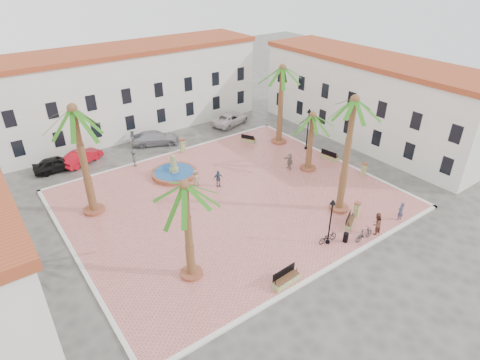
{
  "coord_description": "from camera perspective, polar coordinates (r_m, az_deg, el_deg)",
  "views": [
    {
      "loc": [
        -16.44,
        -23.92,
        18.48
      ],
      "look_at": [
        1.0,
        0.0,
        1.6
      ],
      "focal_mm": 30.0,
      "sensor_mm": 36.0,
      "label": 1
    }
  ],
  "objects": [
    {
      "name": "building_east",
      "position": [
        46.84,
        17.94,
        10.92
      ],
      "size": [
        7.4,
        26.4,
        9.0
      ],
      "rotation": [
        0.0,
        0.0,
        1.57
      ],
      "color": "white",
      "rests_on": "ground"
    },
    {
      "name": "ground",
      "position": [
        34.41,
        -1.35,
        -2.8
      ],
      "size": [
        120.0,
        120.0,
        0.0
      ],
      "primitive_type": "plane",
      "color": "#56544F",
      "rests_on": "ground"
    },
    {
      "name": "lamppost_e",
      "position": [
        42.42,
        9.7,
        8.16
      ],
      "size": [
        0.49,
        0.49,
        4.51
      ],
      "color": "black",
      "rests_on": "plaza"
    },
    {
      "name": "palm_e",
      "position": [
        37.51,
        10.22,
        8.01
      ],
      "size": [
        4.81,
        4.81,
        5.84
      ],
      "color": "#9E5135",
      "rests_on": "plaza"
    },
    {
      "name": "kerb_s",
      "position": [
        27.85,
        12.04,
        -12.47
      ],
      "size": [
        26.3,
        0.3,
        0.16
      ],
      "primitive_type": "cube",
      "color": "silver",
      "rests_on": "ground"
    },
    {
      "name": "plaza",
      "position": [
        34.37,
        -1.35,
        -2.7
      ],
      "size": [
        26.0,
        22.0,
        0.15
      ],
      "primitive_type": "cube",
      "color": "#D6746D",
      "rests_on": "ground"
    },
    {
      "name": "bollard_se",
      "position": [
        33.0,
        16.27,
        -4.03
      ],
      "size": [
        0.56,
        0.56,
        1.28
      ],
      "rotation": [
        0.0,
        0.0,
        0.26
      ],
      "color": "#929F60",
      "rests_on": "plaza"
    },
    {
      "name": "bench_e",
      "position": [
        41.68,
        12.61,
        3.27
      ],
      "size": [
        0.9,
        1.94,
        0.99
      ],
      "rotation": [
        0.0,
        0.0,
        1.75
      ],
      "color": "#929F60",
      "rests_on": "plaza"
    },
    {
      "name": "bench_s",
      "position": [
        26.27,
        6.55,
        -13.91
      ],
      "size": [
        2.04,
        0.73,
        1.06
      ],
      "rotation": [
        0.0,
        0.0,
        0.06
      ],
      "color": "#929F60",
      "rests_on": "plaza"
    },
    {
      "name": "palm_nw",
      "position": [
        31.35,
        -22.44,
        7.8
      ],
      "size": [
        5.45,
        5.45,
        9.12
      ],
      "color": "#9E5135",
      "rests_on": "plaza"
    },
    {
      "name": "cyclist_b",
      "position": [
        31.4,
        18.84,
        -5.88
      ],
      "size": [
        0.9,
        0.72,
        1.78
      ],
      "primitive_type": "imported",
      "rotation": [
        0.0,
        0.0,
        3.19
      ],
      "color": "brown",
      "rests_on": "plaza"
    },
    {
      "name": "kerb_w",
      "position": [
        30.38,
        -22.24,
        -10.25
      ],
      "size": [
        0.3,
        22.3,
        0.16
      ],
      "primitive_type": "cube",
      "color": "silver",
      "rests_on": "ground"
    },
    {
      "name": "bench_se",
      "position": [
        32.14,
        15.37,
        -5.78
      ],
      "size": [
        1.68,
        1.21,
        0.87
      ],
      "rotation": [
        0.0,
        0.0,
        0.49
      ],
      "color": "#929F60",
      "rests_on": "plaza"
    },
    {
      "name": "cyclist_a",
      "position": [
        33.67,
        21.89,
        -4.15
      ],
      "size": [
        0.62,
        0.46,
        1.57
      ],
      "primitive_type": "imported",
      "rotation": [
        0.0,
        0.0,
        2.98
      ],
      "color": "#3A3D53",
      "rests_on": "plaza"
    },
    {
      "name": "pedestrian_fountain_b",
      "position": [
        35.71,
        -3.13,
        0.21
      ],
      "size": [
        0.97,
        0.56,
        1.56
      ],
      "primitive_type": "imported",
      "rotation": [
        0.0,
        0.0,
        -0.2
      ],
      "color": "#354861",
      "rests_on": "plaza"
    },
    {
      "name": "car_white",
      "position": [
        49.63,
        -1.35,
        8.71
      ],
      "size": [
        5.64,
        3.8,
        1.44
      ],
      "primitive_type": "imported",
      "rotation": [
        0.0,
        0.0,
        1.87
      ],
      "color": "silver",
      "rests_on": "ground"
    },
    {
      "name": "car_silver",
      "position": [
        45.12,
        -11.99,
        5.87
      ],
      "size": [
        5.51,
        3.91,
        1.48
      ],
      "primitive_type": "imported",
      "rotation": [
        0.0,
        0.0,
        1.17
      ],
      "color": "#9B9BA3",
      "rests_on": "ground"
    },
    {
      "name": "bench_ne",
      "position": [
        44.58,
        1.19,
        5.75
      ],
      "size": [
        1.23,
        1.68,
        0.87
      ],
      "rotation": [
        0.0,
        0.0,
        2.07
      ],
      "color": "#929F60",
      "rests_on": "plaza"
    },
    {
      "name": "bicycle_b",
      "position": [
        30.69,
        17.23,
        -7.36
      ],
      "size": [
        1.74,
        0.55,
        1.04
      ],
      "primitive_type": "imported",
      "rotation": [
        0.0,
        0.0,
        1.54
      ],
      "color": "black",
      "rests_on": "plaza"
    },
    {
      "name": "litter_bin",
      "position": [
        30.26,
        14.8,
        -7.89
      ],
      "size": [
        0.38,
        0.38,
        0.73
      ],
      "primitive_type": "cylinder",
      "color": "black",
      "rests_on": "plaza"
    },
    {
      "name": "lamppost_s",
      "position": [
        28.59,
        12.87,
        -4.72
      ],
      "size": [
        0.41,
        0.41,
        3.73
      ],
      "color": "black",
      "rests_on": "plaza"
    },
    {
      "name": "bollard_e",
      "position": [
        39.24,
        17.19,
        1.47
      ],
      "size": [
        0.49,
        0.49,
        1.24
      ],
      "rotation": [
        0.0,
        0.0,
        0.11
      ],
      "color": "#929F60",
      "rests_on": "plaza"
    },
    {
      "name": "kerb_n",
      "position": [
        42.76,
        -9.84,
        3.74
      ],
      "size": [
        26.3,
        0.3,
        0.16
      ],
      "primitive_type": "cube",
      "color": "silver",
      "rests_on": "ground"
    },
    {
      "name": "kerb_e",
      "position": [
        42.16,
        13.31,
        2.97
      ],
      "size": [
        0.3,
        22.3,
        0.16
      ],
      "primitive_type": "cube",
      "color": "silver",
      "rests_on": "ground"
    },
    {
      "name": "bollard_n",
      "position": [
        42.37,
        -8.19,
        4.88
      ],
      "size": [
        0.54,
        0.54,
        1.47
      ],
      "rotation": [
        0.0,
        0.0,
        -0.03
      ],
      "color": "#929F60",
      "rests_on": "plaza"
    },
    {
      "name": "fountain",
      "position": [
        38.15,
        -9.34,
        1.06
      ],
      "size": [
        4.22,
        4.22,
        2.18
      ],
      "color": "#9E5135",
      "rests_on": "plaza"
    },
    {
      "name": "bicycle_a",
      "position": [
        29.89,
        12.38,
        -7.93
      ],
      "size": [
        1.67,
        0.69,
        0.86
      ],
      "primitive_type": "imported",
      "rotation": [
        0.0,
        0.0,
        1.5
      ],
      "color": "black",
      "rests_on": "plaza"
    },
    {
      "name": "palm_s",
      "position": [
        30.22,
        15.79,
        9.32
      ],
      "size": [
        5.01,
        5.01,
        9.64
      ],
      "color": "#9E5135",
      "rests_on": "plaza"
    },
    {
      "name": "pedestrian_fountain_a",
      "position": [
        35.96,
        -6.33,
        0.28
      ],
      "size": [
        0.85,
        0.64,
        1.56
      ],
      "primitive_type": "imported",
      "rotation": [
        0.0,
        0.0,
        0.2
      ],
      "color": "#988161",
      "rests_on": "plaza"
    },
    {
      "name": "car_black",
      "position": [
        42.46,
        -24.61,
        2.12
      ],
      "size": [
        4.38,
        1.94,
        1.46
      ],
      "primitive_type": "imported",
      "rotation": [
        0.0,
        0.0,
        1.52
      ],
      "color": "black",
      "rests_on": "ground"
    },
    {
      "name": "car_red",
      "position": [
        42.99,
        -21.56,
        3.07
      ],
      "size": [
        4.51,
        3.14,
        1.41
      ],
      "primitive_type": "imported",
      "rotation": [
        0.0,
        0.0,
        2.0
      ],
      "color": "red",
      "rests_on": "ground"
    },
    {
      "name": "pedestrian_north",
      "position": [
        40.42,
        -14.78,
        3.06
      ],
      "size": [
        1.01,
        1.29,
        1.75
      ],
      "primitive_type": "imported",
      "rotation": [
        0.0,
        0.0,
        1.2
      ],
      "color": "#404145",
      "rests_on": "plaza"
    },
    {
      "name": "palm_ne",
      "position": [
        42.34,
        6.0,
        14.46
      ],
      "size": [
        5.27,
        5.27,
        8.58
      ],
      "color": "#9E5135",
      "rests_on": "plaza"
    },
    {
      "name": "building_north",
      "position": [
        48.86,
        -15.29,
        12.36
      ],
      "size": [
        30.4,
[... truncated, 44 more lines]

